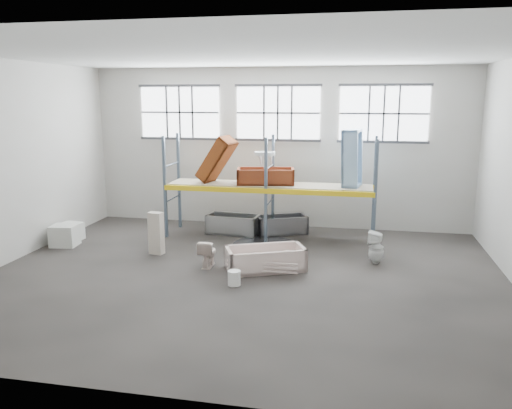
% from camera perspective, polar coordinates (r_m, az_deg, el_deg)
% --- Properties ---
extents(floor, '(12.00, 10.00, 0.10)m').
position_cam_1_polar(floor, '(12.06, -1.42, -8.21)').
color(floor, '#4A4440').
rests_on(floor, ground).
extents(ceiling, '(12.00, 10.00, 0.10)m').
position_cam_1_polar(ceiling, '(11.36, -1.56, 16.72)').
color(ceiling, silver).
rests_on(ceiling, ground).
extents(wall_back, '(12.00, 0.10, 5.00)m').
position_cam_1_polar(wall_back, '(16.36, 2.47, 6.29)').
color(wall_back, '#B5B1A7').
rests_on(wall_back, ground).
extents(wall_front, '(12.00, 0.10, 5.00)m').
position_cam_1_polar(wall_front, '(6.69, -11.17, -2.10)').
color(wall_front, beige).
rests_on(wall_front, ground).
extents(wall_left, '(0.10, 10.00, 5.00)m').
position_cam_1_polar(wall_left, '(14.07, -26.34, 4.16)').
color(wall_left, '#A29E97').
rests_on(wall_left, ground).
extents(window_left, '(2.60, 0.04, 1.60)m').
position_cam_1_polar(window_left, '(16.98, -8.45, 10.10)').
color(window_left, white).
rests_on(window_left, wall_back).
extents(window_mid, '(2.60, 0.04, 1.60)m').
position_cam_1_polar(window_mid, '(16.18, 2.45, 10.13)').
color(window_mid, white).
rests_on(window_mid, wall_back).
extents(window_right, '(2.60, 0.04, 1.60)m').
position_cam_1_polar(window_right, '(16.00, 14.01, 9.78)').
color(window_right, white).
rests_on(window_right, wall_back).
extents(rack_upright_la, '(0.08, 0.08, 3.00)m').
position_cam_1_polar(rack_upright_la, '(15.22, -10.09, 1.89)').
color(rack_upright_la, slate).
rests_on(rack_upright_la, floor).
extents(rack_upright_lb, '(0.08, 0.08, 3.00)m').
position_cam_1_polar(rack_upright_lb, '(16.32, -8.56, 2.61)').
color(rack_upright_lb, slate).
rests_on(rack_upright_lb, floor).
extents(rack_upright_ma, '(0.08, 0.08, 3.00)m').
position_cam_1_polar(rack_upright_ma, '(14.40, 1.10, 1.51)').
color(rack_upright_ma, slate).
rests_on(rack_upright_ma, floor).
extents(rack_upright_mb, '(0.08, 0.08, 3.00)m').
position_cam_1_polar(rack_upright_mb, '(15.56, 1.89, 2.29)').
color(rack_upright_mb, slate).
rests_on(rack_upright_mb, floor).
extents(rack_upright_ra, '(0.08, 0.08, 3.00)m').
position_cam_1_polar(rack_upright_ra, '(14.18, 13.11, 1.04)').
color(rack_upright_ra, slate).
rests_on(rack_upright_ra, floor).
extents(rack_upright_rb, '(0.08, 0.08, 3.00)m').
position_cam_1_polar(rack_upright_rb, '(15.37, 13.00, 1.87)').
color(rack_upright_rb, slate).
rests_on(rack_upright_rb, floor).
extents(rack_beam_front, '(6.00, 0.10, 0.14)m').
position_cam_1_polar(rack_beam_front, '(14.40, 1.10, 1.51)').
color(rack_beam_front, yellow).
rests_on(rack_beam_front, floor).
extents(rack_beam_back, '(6.00, 0.10, 0.14)m').
position_cam_1_polar(rack_beam_back, '(15.56, 1.89, 2.29)').
color(rack_beam_back, yellow).
rests_on(rack_beam_back, floor).
extents(shelf_deck, '(5.90, 1.10, 0.03)m').
position_cam_1_polar(shelf_deck, '(14.97, 1.52, 2.22)').
color(shelf_deck, gray).
rests_on(shelf_deck, floor).
extents(wet_patch, '(1.80, 1.80, 0.00)m').
position_cam_1_polar(wet_patch, '(14.55, 0.94, -4.44)').
color(wet_patch, black).
rests_on(wet_patch, floor).
extents(bathtub_beige, '(2.06, 1.55, 0.55)m').
position_cam_1_polar(bathtub_beige, '(12.41, 1.05, -6.03)').
color(bathtub_beige, beige).
rests_on(bathtub_beige, floor).
extents(cistern_spare, '(0.42, 0.31, 0.36)m').
position_cam_1_polar(cistern_spare, '(12.38, 3.94, -6.07)').
color(cistern_spare, '#F1D6C9').
rests_on(cistern_spare, bathtub_beige).
extents(sink_in_tub, '(0.46, 0.46, 0.15)m').
position_cam_1_polar(sink_in_tub, '(12.52, 0.11, -6.42)').
color(sink_in_tub, beige).
rests_on(sink_in_tub, bathtub_beige).
extents(toilet_beige, '(0.38, 0.67, 0.67)m').
position_cam_1_polar(toilet_beige, '(12.68, -5.38, -5.39)').
color(toilet_beige, silver).
rests_on(toilet_beige, floor).
extents(cistern_tall, '(0.40, 0.29, 1.12)m').
position_cam_1_polar(cistern_tall, '(13.81, -11.02, -3.15)').
color(cistern_tall, beige).
rests_on(cistern_tall, floor).
extents(toilet_white, '(0.44, 0.44, 0.83)m').
position_cam_1_polar(toilet_white, '(13.15, 13.21, -4.67)').
color(toilet_white, white).
rests_on(toilet_white, floor).
extents(steel_tub_left, '(1.65, 0.91, 0.58)m').
position_cam_1_polar(steel_tub_left, '(15.65, -2.53, -2.19)').
color(steel_tub_left, '#B9BDC0').
rests_on(steel_tub_left, floor).
extents(steel_tub_right, '(1.65, 1.26, 0.55)m').
position_cam_1_polar(steel_tub_right, '(15.66, 2.89, -2.24)').
color(steel_tub_right, '#94959A').
rests_on(steel_tub_right, floor).
extents(rust_tub_flat, '(1.76, 1.05, 0.46)m').
position_cam_1_polar(rust_tub_flat, '(14.97, 1.07, 3.15)').
color(rust_tub_flat, maroon).
rests_on(rust_tub_flat, shelf_deck).
extents(rust_tub_tilted, '(1.27, 0.92, 1.40)m').
position_cam_1_polar(rust_tub_tilted, '(15.14, -4.37, 5.04)').
color(rust_tub_tilted, '#913B0E').
rests_on(rust_tub_tilted, shelf_deck).
extents(sink_on_shelf, '(0.60, 0.46, 0.52)m').
position_cam_1_polar(sink_on_shelf, '(14.65, 0.99, 4.05)').
color(sink_on_shelf, silver).
rests_on(sink_on_shelf, rust_tub_flat).
extents(blue_tub_upright, '(0.63, 0.83, 1.62)m').
position_cam_1_polar(blue_tub_upright, '(14.73, 10.61, 5.07)').
color(blue_tub_upright, '#8CB0D5').
rests_on(blue_tub_upright, shelf_deck).
extents(bucket, '(0.36, 0.36, 0.33)m').
position_cam_1_polar(bucket, '(11.46, -2.44, -8.16)').
color(bucket, white).
rests_on(bucket, floor).
extents(carton_near, '(0.75, 0.67, 0.59)m').
position_cam_1_polar(carton_near, '(15.32, -20.50, -3.24)').
color(carton_near, silver).
rests_on(carton_near, floor).
extents(carton_far, '(0.67, 0.67, 0.50)m').
position_cam_1_polar(carton_far, '(15.85, -19.96, -2.87)').
color(carton_far, silver).
rests_on(carton_far, floor).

